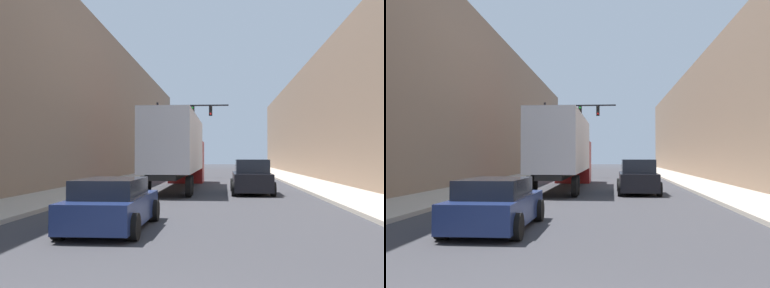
# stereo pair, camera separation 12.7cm
# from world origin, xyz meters

# --- Properties ---
(sidewalk_right) EXTENTS (3.09, 80.00, 0.15)m
(sidewalk_right) POSITION_xyz_m (6.85, 30.00, 0.07)
(sidewalk_right) COLOR #B2A899
(sidewalk_right) RESTS_ON ground
(sidewalk_left) EXTENTS (3.09, 80.00, 0.15)m
(sidewalk_left) POSITION_xyz_m (-6.85, 30.00, 0.07)
(sidewalk_left) COLOR #B2A899
(sidewalk_left) RESTS_ON ground
(building_right) EXTENTS (6.00, 80.00, 10.34)m
(building_right) POSITION_xyz_m (11.39, 30.00, 5.17)
(building_right) COLOR #846B56
(building_right) RESTS_ON ground
(building_left) EXTENTS (6.00, 80.00, 12.14)m
(building_left) POSITION_xyz_m (-11.39, 30.00, 6.07)
(building_left) COLOR #846B56
(building_left) RESTS_ON ground
(semi_truck) EXTENTS (2.48, 14.07, 4.23)m
(semi_truck) POSITION_xyz_m (-1.81, 22.14, 2.38)
(semi_truck) COLOR silver
(semi_truck) RESTS_ON ground
(sedan_car) EXTENTS (1.99, 4.26, 1.35)m
(sedan_car) POSITION_xyz_m (-2.01, 7.46, 0.65)
(sedan_car) COLOR navy
(sedan_car) RESTS_ON ground
(suv_car) EXTENTS (2.12, 4.50, 1.77)m
(suv_car) POSITION_xyz_m (2.37, 18.67, 0.83)
(suv_car) COLOR black
(suv_car) RESTS_ON ground
(traffic_signal_gantry) EXTENTS (6.64, 0.35, 6.90)m
(traffic_signal_gantry) POSITION_xyz_m (-3.44, 35.25, 4.92)
(traffic_signal_gantry) COLOR black
(traffic_signal_gantry) RESTS_ON ground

